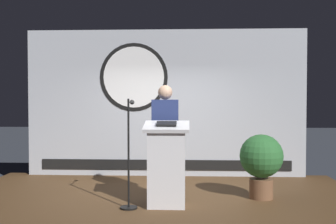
{
  "coord_description": "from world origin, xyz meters",
  "views": [
    {
      "loc": [
        0.45,
        -6.33,
        1.82
      ],
      "look_at": [
        0.15,
        -0.11,
        1.62
      ],
      "focal_mm": 44.44,
      "sensor_mm": 36.0,
      "label": 1
    }
  ],
  "objects_px": {
    "potted_plant": "(261,160)",
    "speaker_person": "(165,140)",
    "podium": "(167,165)",
    "microphone_stand": "(129,169)"
  },
  "relations": [
    {
      "from": "microphone_stand",
      "to": "speaker_person",
      "type": "bearing_deg",
      "value": 50.85
    },
    {
      "from": "podium",
      "to": "speaker_person",
      "type": "distance_m",
      "value": 0.57
    },
    {
      "from": "speaker_person",
      "to": "potted_plant",
      "type": "xyz_separation_m",
      "value": [
        1.46,
        0.05,
        -0.29
      ]
    },
    {
      "from": "speaker_person",
      "to": "potted_plant",
      "type": "relative_size",
      "value": 1.76
    },
    {
      "from": "potted_plant",
      "to": "speaker_person",
      "type": "bearing_deg",
      "value": -177.87
    },
    {
      "from": "podium",
      "to": "potted_plant",
      "type": "height_order",
      "value": "podium"
    },
    {
      "from": "speaker_person",
      "to": "podium",
      "type": "bearing_deg",
      "value": -84.42
    },
    {
      "from": "speaker_person",
      "to": "microphone_stand",
      "type": "relative_size",
      "value": 1.14
    },
    {
      "from": "microphone_stand",
      "to": "potted_plant",
      "type": "relative_size",
      "value": 1.55
    },
    {
      "from": "speaker_person",
      "to": "microphone_stand",
      "type": "distance_m",
      "value": 0.82
    }
  ]
}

